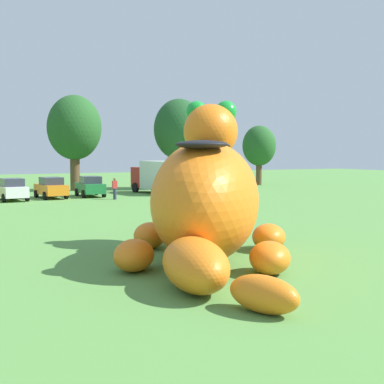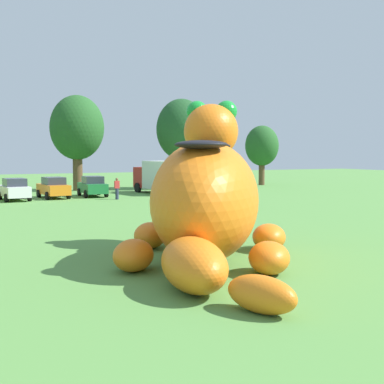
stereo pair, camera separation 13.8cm
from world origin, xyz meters
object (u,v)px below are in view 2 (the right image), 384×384
(car_green, at_px, (93,186))
(spectator_mid_field, at_px, (193,190))
(car_white, at_px, (14,189))
(box_truck, at_px, (161,176))
(giant_inflatable_creature, at_px, (206,199))
(spectator_near_inflatable, at_px, (117,189))
(car_orange, at_px, (53,188))

(car_green, bearing_deg, spectator_mid_field, -52.93)
(car_white, xyz_separation_m, box_truck, (12.84, 1.21, 0.74))
(giant_inflatable_creature, xyz_separation_m, car_green, (4.07, 27.65, -1.24))
(spectator_near_inflatable, bearing_deg, spectator_mid_field, -38.66)
(box_truck, relative_size, spectator_near_inflatable, 3.87)
(car_white, relative_size, spectator_near_inflatable, 2.45)
(car_white, bearing_deg, spectator_mid_field, -28.25)
(car_orange, distance_m, car_green, 3.34)
(spectator_near_inflatable, xyz_separation_m, spectator_mid_field, (4.81, -3.85, 0.00))
(car_white, bearing_deg, car_orange, 13.41)
(car_orange, height_order, car_green, same)
(box_truck, bearing_deg, spectator_mid_field, -94.91)
(car_white, bearing_deg, car_green, 8.87)
(car_orange, xyz_separation_m, car_green, (3.33, 0.26, 0.00))
(giant_inflatable_creature, distance_m, spectator_near_inflatable, 24.49)
(giant_inflatable_creature, xyz_separation_m, car_white, (-2.40, 26.64, -1.24))
(spectator_mid_field, bearing_deg, car_green, 127.07)
(box_truck, bearing_deg, giant_inflatable_creature, -110.55)
(car_orange, height_order, spectator_near_inflatable, car_orange)
(car_orange, height_order, box_truck, box_truck)
(box_truck, bearing_deg, car_orange, -177.27)
(car_orange, bearing_deg, car_green, 4.48)
(car_white, height_order, car_orange, same)
(car_orange, distance_m, spectator_mid_field, 11.61)
(giant_inflatable_creature, distance_m, spectator_mid_field, 22.38)
(spectator_mid_field, bearing_deg, spectator_near_inflatable, 141.34)
(giant_inflatable_creature, distance_m, box_truck, 29.75)
(box_truck, bearing_deg, spectator_near_inflatable, -144.47)
(car_white, distance_m, car_orange, 3.23)
(giant_inflatable_creature, height_order, car_orange, giant_inflatable_creature)
(car_green, bearing_deg, car_orange, -175.52)
(car_white, height_order, spectator_mid_field, car_white)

